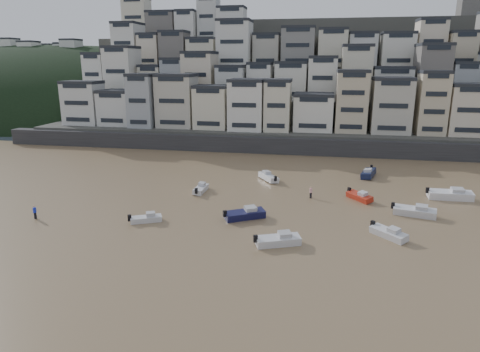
% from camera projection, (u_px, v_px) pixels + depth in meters
% --- Properties ---
extents(ground, '(400.00, 400.00, 0.00)m').
position_uv_depth(ground, '(132.00, 326.00, 32.47)').
color(ground, '#8D6E4C').
rests_on(ground, ground).
extents(sea_strip, '(340.00, 340.00, 0.00)m').
position_uv_depth(sea_strip, '(40.00, 106.00, 190.00)').
color(sea_strip, '#434E5F').
rests_on(sea_strip, ground).
extents(harbor_wall, '(140.00, 3.00, 3.50)m').
position_uv_depth(harbor_wall, '(304.00, 146.00, 91.82)').
color(harbor_wall, '#38383A').
rests_on(harbor_wall, ground).
extents(hillside, '(141.04, 66.00, 50.00)m').
position_uv_depth(hillside, '(328.00, 84.00, 125.80)').
color(hillside, '#4C4C47').
rests_on(hillside, ground).
extents(headland, '(216.00, 135.00, 53.33)m').
position_uv_depth(headland, '(58.00, 109.00, 177.77)').
color(headland, black).
rests_on(headland, ground).
extents(boat_a, '(5.63, 3.66, 1.46)m').
position_uv_depth(boat_a, '(278.00, 239.00, 46.51)').
color(boat_a, silver).
rests_on(boat_a, ground).
extents(boat_b, '(4.51, 4.62, 1.33)m').
position_uv_depth(boat_b, '(389.00, 232.00, 48.52)').
color(boat_b, silver).
rests_on(boat_b, ground).
extents(boat_c, '(5.84, 4.54, 1.55)m').
position_uv_depth(boat_c, '(245.00, 213.00, 54.32)').
color(boat_c, '#14153F').
rests_on(boat_c, ground).
extents(boat_d, '(6.01, 3.15, 1.56)m').
position_uv_depth(boat_d, '(415.00, 210.00, 55.33)').
color(boat_d, silver).
rests_on(boat_d, ground).
extents(boat_e, '(4.11, 4.65, 1.28)m').
position_uv_depth(boat_e, '(359.00, 196.00, 61.70)').
color(boat_e, '#B32716').
rests_on(boat_e, ground).
extents(boat_f, '(1.64, 4.71, 1.28)m').
position_uv_depth(boat_f, '(201.00, 188.00, 65.54)').
color(boat_f, silver).
rests_on(boat_f, ground).
extents(boat_g, '(6.73, 2.27, 1.83)m').
position_uv_depth(boat_g, '(450.00, 193.00, 61.98)').
color(boat_g, white).
rests_on(boat_g, ground).
extents(boat_h, '(4.41, 5.47, 1.47)m').
position_uv_depth(boat_h, '(268.00, 176.00, 71.91)').
color(boat_h, white).
rests_on(boat_h, ground).
extents(boat_i, '(3.43, 6.22, 1.61)m').
position_uv_depth(boat_i, '(369.00, 172.00, 74.19)').
color(boat_i, '#131A3B').
rests_on(boat_i, ground).
extents(boat_j, '(4.40, 3.10, 1.15)m').
position_uv_depth(boat_j, '(146.00, 218.00, 53.30)').
color(boat_j, silver).
rests_on(boat_j, ground).
extents(person_blue, '(0.44, 0.44, 1.74)m').
position_uv_depth(person_blue, '(35.00, 212.00, 54.34)').
color(person_blue, '#1B2DD0').
rests_on(person_blue, ground).
extents(person_pink, '(0.44, 0.44, 1.74)m').
position_uv_depth(person_pink, '(311.00, 192.00, 62.55)').
color(person_pink, pink).
rests_on(person_pink, ground).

